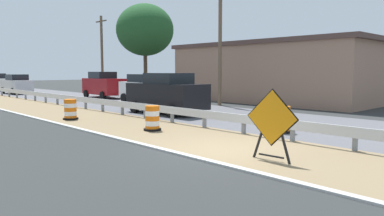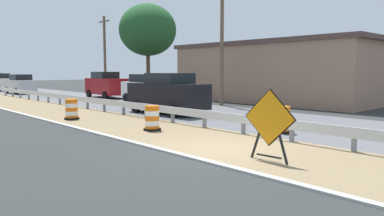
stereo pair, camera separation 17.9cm
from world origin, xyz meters
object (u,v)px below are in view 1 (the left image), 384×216
at_px(utility_pole_mid, 102,54).
at_px(utility_pole_near, 220,44).
at_px(car_lead_near_lane, 17,84).
at_px(traffic_barrel_close, 152,119).
at_px(traffic_barrel_mid, 70,110).
at_px(car_trailing_near_lane, 104,85).
at_px(traffic_barrel_nearest, 283,121).
at_px(car_distant_b, 167,93).
at_px(warning_sign_diamond, 272,121).
at_px(car_distant_a, 145,88).

bearing_deg(utility_pole_mid, utility_pole_near, -89.59).
bearing_deg(car_lead_near_lane, utility_pole_mid, -144.29).
distance_m(traffic_barrel_close, car_lead_near_lane, 27.47).
xyz_separation_m(traffic_barrel_close, traffic_barrel_mid, (-0.87, 5.22, 0.00)).
height_order(traffic_barrel_close, car_trailing_near_lane, car_trailing_near_lane).
height_order(traffic_barrel_nearest, utility_pole_mid, utility_pole_mid).
relative_size(car_distant_b, utility_pole_near, 0.60).
xyz_separation_m(warning_sign_diamond, traffic_barrel_mid, (-0.17, 11.12, -0.60)).
bearing_deg(warning_sign_diamond, car_trailing_near_lane, -114.04).
bearing_deg(traffic_barrel_nearest, car_trailing_near_lane, 78.38).
xyz_separation_m(warning_sign_diamond, car_trailing_near_lane, (8.07, 22.29, 0.07)).
bearing_deg(car_trailing_near_lane, car_lead_near_lane, -159.98).
height_order(traffic_barrel_nearest, car_distant_b, car_distant_b).
distance_m(utility_pole_near, utility_pole_mid, 14.97).
bearing_deg(warning_sign_diamond, car_distant_a, -120.30).
distance_m(car_trailing_near_lane, utility_pole_near, 11.89).
distance_m(car_trailing_near_lane, car_distant_b, 12.98).
height_order(traffic_barrel_mid, utility_pole_near, utility_pole_near).
height_order(traffic_barrel_close, car_distant_b, car_distant_b).
bearing_deg(car_distant_b, warning_sign_diamond, 153.54).
bearing_deg(car_trailing_near_lane, traffic_barrel_mid, -34.20).
bearing_deg(traffic_barrel_mid, traffic_barrel_nearest, -65.41).
xyz_separation_m(traffic_barrel_close, car_distant_b, (3.94, 3.87, 0.66)).
bearing_deg(car_trailing_near_lane, traffic_barrel_nearest, -9.40).
relative_size(traffic_barrel_close, utility_pole_mid, 0.13).
distance_m(car_distant_a, car_distant_b, 7.22).
bearing_deg(traffic_barrel_nearest, car_distant_a, 74.00).
height_order(traffic_barrel_mid, car_trailing_near_lane, car_trailing_near_lane).
height_order(warning_sign_diamond, car_trailing_near_lane, car_trailing_near_lane).
bearing_deg(car_lead_near_lane, car_distant_a, -170.60).
height_order(car_trailing_near_lane, utility_pole_near, utility_pole_near).
xyz_separation_m(traffic_barrel_mid, car_trailing_near_lane, (8.24, 11.17, 0.67)).
bearing_deg(traffic_barrel_close, traffic_barrel_nearest, -49.19).
bearing_deg(car_trailing_near_lane, warning_sign_diamond, -17.68).
xyz_separation_m(traffic_barrel_mid, car_distant_b, (4.81, -1.34, 0.66)).
relative_size(traffic_barrel_mid, car_distant_a, 0.23).
height_order(warning_sign_diamond, car_lead_near_lane, car_lead_near_lane).
distance_m(traffic_barrel_nearest, car_distant_a, 14.61).
height_order(traffic_barrel_nearest, traffic_barrel_close, traffic_barrel_nearest).
bearing_deg(car_distant_b, utility_pole_mid, -19.76).
height_order(car_lead_near_lane, utility_pole_near, utility_pole_near).
bearing_deg(traffic_barrel_mid, car_lead_near_lane, 77.74).
distance_m(traffic_barrel_mid, car_lead_near_lane, 22.49).
xyz_separation_m(traffic_barrel_close, car_distant_a, (7.26, 10.29, 0.60)).
height_order(car_distant_b, utility_pole_mid, utility_pole_mid).
relative_size(traffic_barrel_nearest, traffic_barrel_close, 1.03).
bearing_deg(car_lead_near_lane, car_trailing_near_lane, -164.01).
xyz_separation_m(car_distant_b, utility_pole_near, (5.56, 1.20, 2.98)).
xyz_separation_m(traffic_barrel_mid, car_lead_near_lane, (4.77, 21.97, 0.53)).
relative_size(car_trailing_near_lane, car_distant_a, 1.10).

